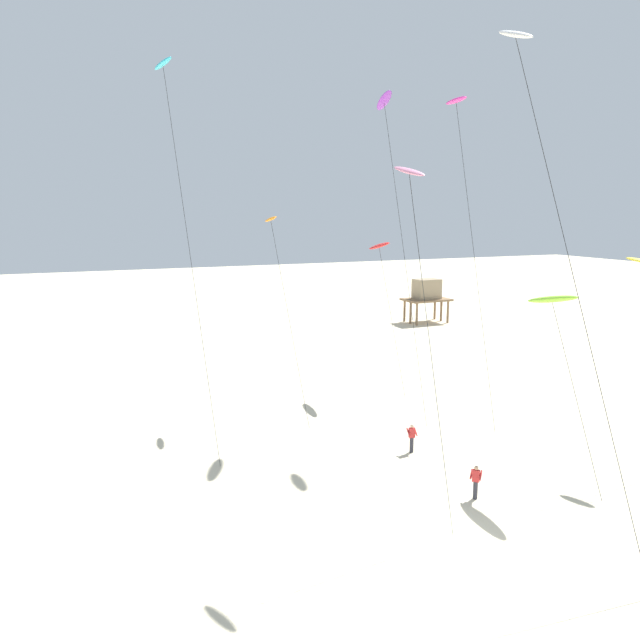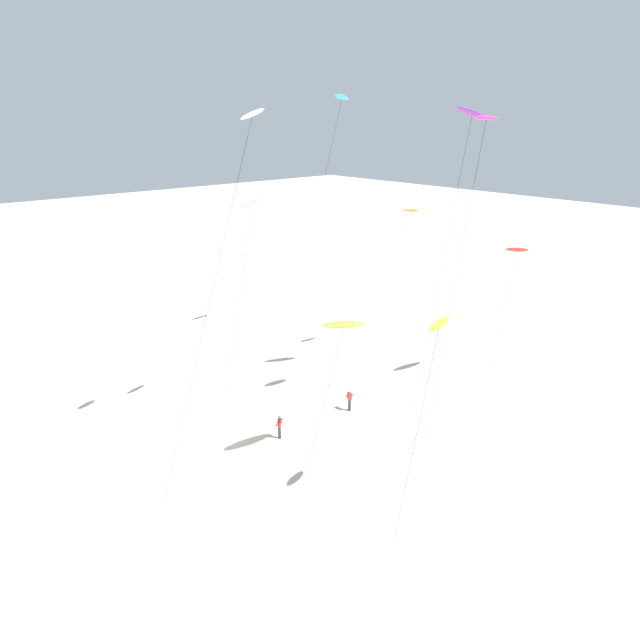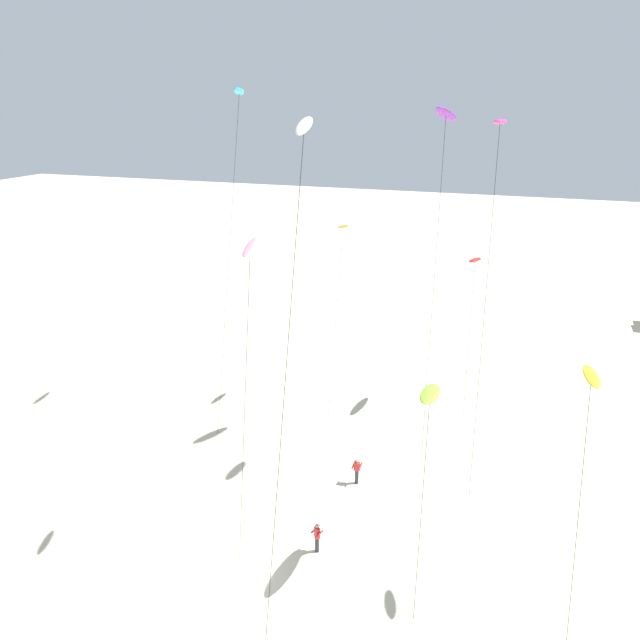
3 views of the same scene
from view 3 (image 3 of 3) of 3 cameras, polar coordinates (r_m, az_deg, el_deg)
ground_plane at (r=32.27m, az=-7.74°, el=-22.41°), size 260.00×260.00×0.00m
kite_red at (r=44.27m, az=14.28°, el=5.39°), size 0.93×5.13×11.54m
kite_white at (r=23.75m, az=-1.59°, el=16.46°), size 1.31×8.68×21.12m
kite_pink at (r=28.04m, az=-6.57°, el=6.09°), size 0.83×4.63×15.69m
kite_orange at (r=43.86m, az=2.16°, el=8.41°), size 0.94×6.19×13.41m
kite_purple at (r=38.97m, az=11.68°, el=18.03°), size 1.50×6.61×21.40m
kite_magenta at (r=35.34m, az=16.45°, el=16.86°), size 0.98×5.76×20.71m
kite_cyan at (r=44.09m, az=-7.60°, el=19.81°), size 1.45×8.55×22.48m
kite_yellow at (r=27.41m, az=24.01°, el=-5.26°), size 0.92×4.01×11.20m
kite_lime at (r=27.83m, az=10.25°, el=-6.86°), size 0.87×5.31×9.78m
kite_flyer_nearest at (r=37.33m, az=3.46°, el=-13.84°), size 0.61×0.59×1.67m
kite_flyer_middle at (r=32.58m, az=-0.27°, el=-19.61°), size 0.73×0.73×1.67m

